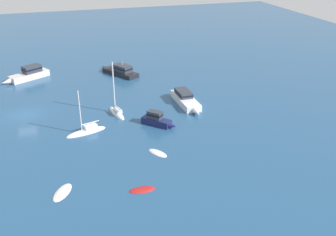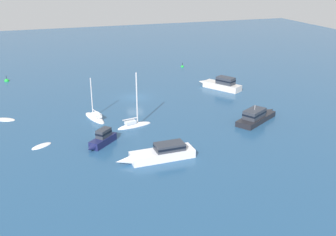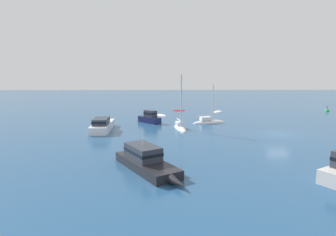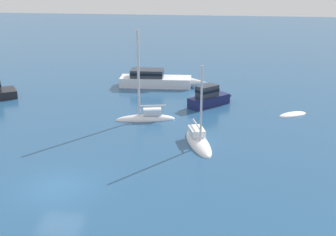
{
  "view_description": "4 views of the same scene",
  "coord_description": "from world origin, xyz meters",
  "views": [
    {
      "loc": [
        -50.17,
        -4.81,
        21.7
      ],
      "look_at": [
        -8.75,
        -17.39,
        1.14
      ],
      "focal_mm": 41.01,
      "sensor_mm": 36.0,
      "label": 1
    },
    {
      "loc": [
        -14.65,
        -59.34,
        19.68
      ],
      "look_at": [
        1.27,
        -12.55,
        0.87
      ],
      "focal_mm": 43.2,
      "sensor_mm": 36.0,
      "label": 2
    },
    {
      "loc": [
        34.85,
        -13.97,
        7.66
      ],
      "look_at": [
        -8.85,
        -13.34,
        0.53
      ],
      "focal_mm": 31.49,
      "sensor_mm": 36.0,
      "label": 3
    },
    {
      "loc": [
        -8.81,
        23.04,
        12.34
      ],
      "look_at": [
        -5.14,
        -9.72,
        0.95
      ],
      "focal_mm": 50.74,
      "sensor_mm": 36.0,
      "label": 4
    }
  ],
  "objects": [
    {
      "name": "ketch",
      "position": [
        -3.14,
        -11.84,
        0.24
      ],
      "size": [
        4.81,
        1.99,
        7.54
      ],
      "rotation": [
        0.0,
        0.0,
        0.2
      ],
      "color": "white",
      "rests_on": "ground"
    },
    {
      "name": "rib",
      "position": [
        -14.82,
        -14.35,
        0.0
      ],
      "size": [
        2.72,
        2.23,
        0.39
      ],
      "rotation": [
        0.0,
        0.0,
        0.55
      ],
      "color": "white",
      "rests_on": "ground"
    },
    {
      "name": "cabin_cruiser",
      "position": [
        -2.64,
        -21.89,
        0.69
      ],
      "size": [
        8.66,
        2.36,
        1.68
      ],
      "rotation": [
        0.0,
        0.0,
        3.17
      ],
      "color": "white",
      "rests_on": "ground"
    },
    {
      "name": "sailboat",
      "position": [
        -7.51,
        -7.36,
        0.12
      ],
      "size": [
        2.72,
        5.24,
        6.04
      ],
      "rotation": [
        0.0,
        0.0,
        1.86
      ],
      "color": "white",
      "rests_on": "ground"
    },
    {
      "name": "ground_plane",
      "position": [
        0.0,
        0.0,
        0.0
      ],
      "size": [
        160.0,
        160.0,
        0.0
      ],
      "primitive_type": "plane",
      "color": "navy"
    },
    {
      "name": "motor_cruiser_1",
      "position": [
        -8.08,
        -16.21,
        0.73
      ],
      "size": [
        4.14,
        4.05,
        1.83
      ],
      "rotation": [
        0.0,
        0.0,
        3.91
      ],
      "color": "#191E4C",
      "rests_on": "ground"
    }
  ]
}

